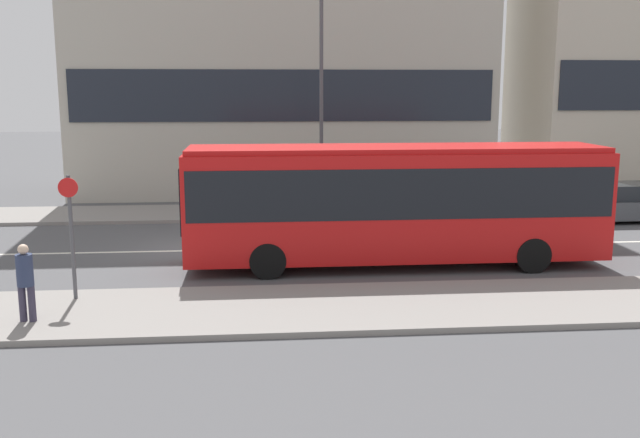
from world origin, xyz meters
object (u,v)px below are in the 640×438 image
(city_bus, at_px, (395,198))
(parked_car_0, at_px, (624,203))
(pedestrian_near_stop, at_px, (25,278))
(street_lamp, at_px, (321,84))
(bus_stop_sign, at_px, (71,228))

(city_bus, relative_size, parked_car_0, 2.52)
(parked_car_0, height_order, pedestrian_near_stop, pedestrian_near_stop)
(parked_car_0, distance_m, street_lamp, 12.12)
(city_bus, bearing_deg, bus_stop_sign, -161.15)
(city_bus, height_order, street_lamp, street_lamp)
(city_bus, relative_size, bus_stop_sign, 4.03)
(pedestrian_near_stop, bearing_deg, bus_stop_sign, 78.09)
(parked_car_0, distance_m, pedestrian_near_stop, 21.17)
(parked_car_0, bearing_deg, city_bus, -148.90)
(street_lamp, bearing_deg, pedestrian_near_stop, -121.61)
(parked_car_0, height_order, street_lamp, street_lamp)
(city_bus, bearing_deg, street_lamp, 99.71)
(pedestrian_near_stop, height_order, street_lamp, street_lamp)
(street_lamp, bearing_deg, bus_stop_sign, -123.13)
(parked_car_0, xyz_separation_m, street_lamp, (-11.22, 1.32, 4.39))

